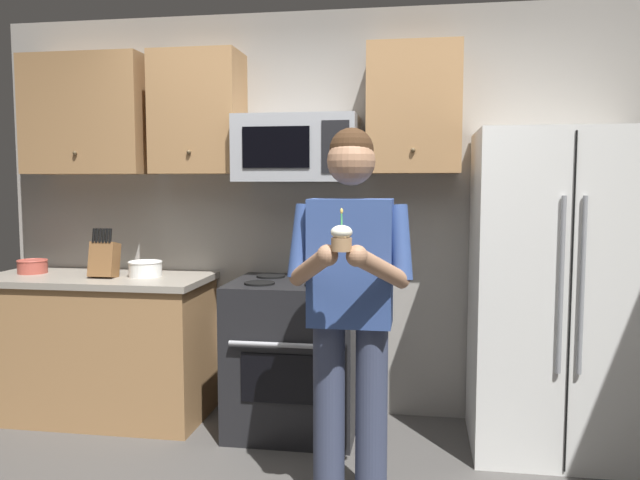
{
  "coord_description": "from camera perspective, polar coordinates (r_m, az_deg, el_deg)",
  "views": [
    {
      "loc": [
        0.6,
        -2.31,
        1.51
      ],
      "look_at": [
        0.14,
        0.52,
        1.25
      ],
      "focal_mm": 35.17,
      "sensor_mm": 36.0,
      "label": 1
    }
  ],
  "objects": [
    {
      "name": "refrigerator",
      "position": [
        3.76,
        20.61,
        -4.5
      ],
      "size": [
        0.9,
        0.75,
        1.8
      ],
      "color": "white",
      "rests_on": "ground"
    },
    {
      "name": "microwave",
      "position": [
        3.87,
        -2.04,
        8.29
      ],
      "size": [
        0.74,
        0.41,
        0.4
      ],
      "color": "#9EA0A5"
    },
    {
      "name": "wall_back",
      "position": [
        4.11,
        0.77,
        2.25
      ],
      "size": [
        4.4,
        0.1,
        2.6
      ],
      "primitive_type": "cube",
      "color": "gray",
      "rests_on": "ground"
    },
    {
      "name": "cupcake",
      "position": [
        2.52,
        1.97,
        0.21
      ],
      "size": [
        0.09,
        0.09,
        0.17
      ],
      "color": "#A87F56"
    },
    {
      "name": "person",
      "position": [
        2.89,
        2.77,
        -5.11
      ],
      "size": [
        0.6,
        0.48,
        1.76
      ],
      "color": "#383F59",
      "rests_on": "ground"
    },
    {
      "name": "knife_block",
      "position": [
        4.16,
        -19.04,
        -1.63
      ],
      "size": [
        0.16,
        0.15,
        0.32
      ],
      "color": "brown",
      "rests_on": "counter_left"
    },
    {
      "name": "cabinet_row_upper",
      "position": [
        4.09,
        -10.0,
        11.28
      ],
      "size": [
        2.78,
        0.36,
        0.76
      ],
      "color": "#9E7247"
    },
    {
      "name": "counter_left",
      "position": [
        4.35,
        -19.52,
        -9.06
      ],
      "size": [
        1.44,
        0.66,
        0.92
      ],
      "color": "#9E7247",
      "rests_on": "ground"
    },
    {
      "name": "oven_range",
      "position": [
        3.89,
        -2.33,
        -10.46
      ],
      "size": [
        0.76,
        0.7,
        0.93
      ],
      "color": "black",
      "rests_on": "ground"
    },
    {
      "name": "bowl_large_white",
      "position": [
        4.13,
        -15.61,
        -2.5
      ],
      "size": [
        0.21,
        0.21,
        0.1
      ],
      "color": "white",
      "rests_on": "counter_left"
    },
    {
      "name": "bowl_small_colored",
      "position": [
        4.54,
        -24.7,
        -2.17
      ],
      "size": [
        0.19,
        0.19,
        0.09
      ],
      "color": "#B24C3F",
      "rests_on": "counter_left"
    }
  ]
}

